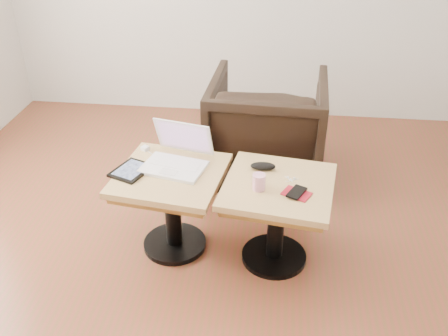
# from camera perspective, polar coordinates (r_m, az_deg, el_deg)

# --- Properties ---
(room_shell) EXTENTS (4.52, 4.52, 2.71)m
(room_shell) POSITION_cam_1_polar(r_m,az_deg,el_deg) (2.26, 1.18, 13.77)
(room_shell) COLOR brown
(room_shell) RESTS_ON ground
(side_table_left) EXTENTS (0.66, 0.66, 0.54)m
(side_table_left) POSITION_cam_1_polar(r_m,az_deg,el_deg) (2.92, -6.02, -2.72)
(side_table_left) COLOR black
(side_table_left) RESTS_ON ground
(side_table_right) EXTENTS (0.67, 0.67, 0.54)m
(side_table_right) POSITION_cam_1_polar(r_m,az_deg,el_deg) (2.83, 6.12, -4.06)
(side_table_right) COLOR black
(side_table_right) RESTS_ON ground
(laptop) EXTENTS (0.41, 0.39, 0.24)m
(laptop) POSITION_cam_1_polar(r_m,az_deg,el_deg) (2.90, -5.40, 1.23)
(laptop) COLOR white
(laptop) RESTS_ON side_table_left
(tablet) EXTENTS (0.25, 0.27, 0.02)m
(tablet) POSITION_cam_1_polar(r_m,az_deg,el_deg) (2.88, -10.55, -0.28)
(tablet) COLOR black
(tablet) RESTS_ON side_table_left
(charging_adapter) EXTENTS (0.05, 0.05, 0.02)m
(charging_adapter) POSITION_cam_1_polar(r_m,az_deg,el_deg) (3.09, -9.01, 2.25)
(charging_adapter) COLOR white
(charging_adapter) RESTS_ON side_table_left
(glasses_case) EXTENTS (0.15, 0.07, 0.05)m
(glasses_case) POSITION_cam_1_polar(r_m,az_deg,el_deg) (2.86, 4.48, 0.21)
(glasses_case) COLOR black
(glasses_case) RESTS_ON side_table_right
(striped_cup) EXTENTS (0.08, 0.08, 0.09)m
(striped_cup) POSITION_cam_1_polar(r_m,az_deg,el_deg) (2.67, 4.01, -1.60)
(striped_cup) COLOR #EA5492
(striped_cup) RESTS_ON side_table_right
(earbuds_tangle) EXTENTS (0.07, 0.05, 0.01)m
(earbuds_tangle) POSITION_cam_1_polar(r_m,az_deg,el_deg) (2.79, 7.65, -1.21)
(earbuds_tangle) COLOR white
(earbuds_tangle) RESTS_ON side_table_right
(phone_on_sleeve) EXTENTS (0.17, 0.15, 0.02)m
(phone_on_sleeve) POSITION_cam_1_polar(r_m,az_deg,el_deg) (2.67, 8.30, -2.84)
(phone_on_sleeve) COLOR maroon
(phone_on_sleeve) RESTS_ON side_table_right
(armchair) EXTENTS (0.86, 0.88, 0.77)m
(armchair) POSITION_cam_1_polar(r_m,az_deg,el_deg) (3.70, 4.91, 4.75)
(armchair) COLOR black
(armchair) RESTS_ON ground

